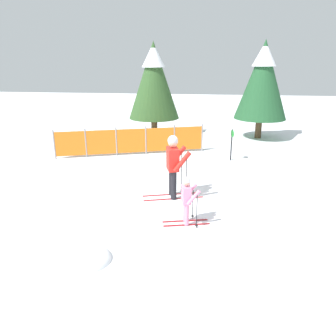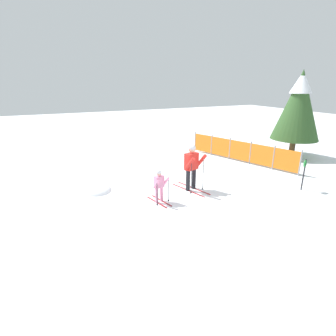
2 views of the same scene
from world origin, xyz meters
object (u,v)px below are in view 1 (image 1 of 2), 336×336
skier_adult (174,161)px  conifer_near (154,79)px  conifer_far (263,79)px  trail_marker (232,141)px  safety_fence (131,141)px  skier_child (187,197)px

skier_adult → conifer_near: size_ratio=0.39×
skier_adult → conifer_far: 9.05m
conifer_far → trail_marker: conifer_far is taller
trail_marker → safety_fence: bearing=175.8°
conifer_near → trail_marker: size_ratio=3.76×
skier_adult → conifer_near: bearing=87.1°
skier_adult → conifer_far: (3.46, 8.15, 1.85)m
skier_adult → skier_child: 1.71m
skier_adult → safety_fence: (-2.27, 4.26, -0.50)m
safety_fence → conifer_far: size_ratio=1.24×
safety_fence → conifer_near: (0.40, 3.44, 2.32)m
conifer_near → trail_marker: 5.70m
skier_child → conifer_far: bearing=59.3°
skier_child → skier_adult: bearing=93.8°
safety_fence → conifer_near: size_ratio=1.26×
skier_child → conifer_far: size_ratio=0.25×
skier_adult → trail_marker: bearing=48.2°
skier_child → safety_fence: size_ratio=0.21×
skier_adult → safety_fence: skier_adult is taller
safety_fence → skier_child: bearing=-64.6°
conifer_near → trail_marker: bearing=-45.1°
skier_adult → skier_child: skier_adult is taller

